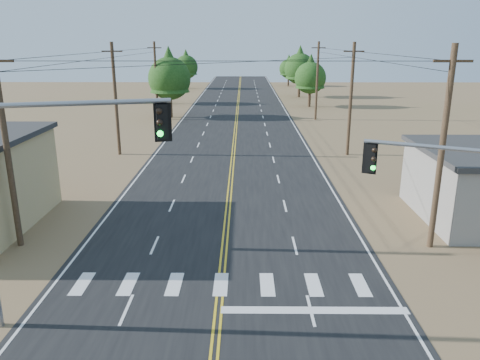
{
  "coord_description": "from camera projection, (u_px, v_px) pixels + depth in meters",
  "views": [
    {
      "loc": [
        0.97,
        -10.0,
        10.1
      ],
      "look_at": [
        0.79,
        12.07,
        3.5
      ],
      "focal_mm": 35.0,
      "sensor_mm": 36.0,
      "label": 1
    }
  ],
  "objects": [
    {
      "name": "road",
      "position": [
        233.0,
        160.0,
        41.22
      ],
      "size": [
        15.0,
        200.0,
        0.02
      ],
      "primitive_type": "cube",
      "color": "black",
      "rests_on": "ground"
    },
    {
      "name": "utility_pole_left_near",
      "position": [
        7.0,
        148.0,
        22.59
      ],
      "size": [
        1.8,
        0.3,
        10.0
      ],
      "color": "#4C3826",
      "rests_on": "ground"
    },
    {
      "name": "utility_pole_left_mid",
      "position": [
        116.0,
        99.0,
        41.75
      ],
      "size": [
        1.8,
        0.3,
        10.0
      ],
      "color": "#4C3826",
      "rests_on": "ground"
    },
    {
      "name": "utility_pole_left_far",
      "position": [
        156.0,
        80.0,
        60.91
      ],
      "size": [
        1.8,
        0.3,
        10.0
      ],
      "color": "#4C3826",
      "rests_on": "ground"
    },
    {
      "name": "utility_pole_right_near",
      "position": [
        442.0,
        149.0,
        22.43
      ],
      "size": [
        1.8,
        0.3,
        10.0
      ],
      "color": "#4C3826",
      "rests_on": "ground"
    },
    {
      "name": "utility_pole_right_mid",
      "position": [
        351.0,
        99.0,
        41.59
      ],
      "size": [
        1.8,
        0.3,
        10.0
      ],
      "color": "#4C3826",
      "rests_on": "ground"
    },
    {
      "name": "utility_pole_right_far",
      "position": [
        317.0,
        80.0,
        60.75
      ],
      "size": [
        1.8,
        0.3,
        10.0
      ],
      "color": "#4C3826",
      "rests_on": "ground"
    },
    {
      "name": "signal_mast_left",
      "position": [
        37.0,
        177.0,
        16.11
      ],
      "size": [
        6.55,
        1.96,
        8.29
      ],
      "rotation": [
        0.0,
        0.0,
        0.26
      ],
      "color": "gray",
      "rests_on": "ground"
    },
    {
      "name": "tree_left_near",
      "position": [
        169.0,
        74.0,
        62.36
      ],
      "size": [
        5.68,
        5.68,
        9.47
      ],
      "color": "#3F2D1E",
      "rests_on": "ground"
    },
    {
      "name": "tree_left_mid",
      "position": [
        167.0,
        74.0,
        76.32
      ],
      "size": [
        4.81,
        4.81,
        8.02
      ],
      "color": "#3F2D1E",
      "rests_on": "ground"
    },
    {
      "name": "tree_left_far",
      "position": [
        186.0,
        65.0,
        100.5
      ],
      "size": [
        5.02,
        5.02,
        8.36
      ],
      "color": "#3F2D1E",
      "rests_on": "ground"
    },
    {
      "name": "tree_right_near",
      "position": [
        310.0,
        75.0,
        72.78
      ],
      "size": [
        4.91,
        4.91,
        8.18
      ],
      "color": "#3F2D1E",
      "rests_on": "ground"
    },
    {
      "name": "tree_right_mid",
      "position": [
        300.0,
        66.0,
        85.27
      ],
      "size": [
        5.59,
        5.59,
        9.32
      ],
      "color": "#3F2D1E",
      "rests_on": "ground"
    },
    {
      "name": "tree_right_far",
      "position": [
        289.0,
        67.0,
        106.55
      ],
      "size": [
        4.26,
        4.26,
        7.1
      ],
      "color": "#3F2D1E",
      "rests_on": "ground"
    }
  ]
}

